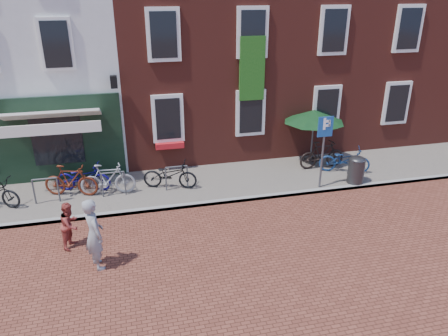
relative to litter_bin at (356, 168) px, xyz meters
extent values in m
plane|color=brown|center=(-6.44, -0.30, -0.62)|extent=(80.00, 80.00, 0.00)
cube|color=slate|center=(-5.44, 1.20, -0.57)|extent=(24.00, 3.00, 0.10)
cube|color=silver|center=(-11.44, 6.70, 3.88)|extent=(8.00, 8.00, 9.00)
cube|color=maroon|center=(-4.44, 6.70, 4.38)|extent=(6.00, 8.00, 10.00)
cube|color=maroon|center=(1.56, 6.70, 4.38)|extent=(6.00, 8.00, 10.00)
cube|color=maroon|center=(8.06, 6.70, 3.88)|extent=(7.00, 8.00, 9.00)
cylinder|color=#343336|center=(0.00, 0.00, -0.11)|extent=(0.55, 0.55, 0.82)
ellipsoid|color=#343336|center=(0.00, 0.00, 0.36)|extent=(0.55, 0.55, 0.25)
cylinder|color=#4C4C4F|center=(-1.32, -0.05, 0.63)|extent=(0.07, 0.07, 2.29)
cube|color=#17488F|center=(-1.32, -0.07, 1.58)|extent=(0.50, 0.04, 0.65)
cylinder|color=#4C4C4F|center=(-0.68, 2.10, -0.48)|extent=(0.50, 0.50, 0.08)
cylinder|color=#4C4C4F|center=(-0.68, 2.10, 0.42)|extent=(0.06, 0.06, 1.89)
cone|color=#113817|center=(-0.68, 2.10, 1.37)|extent=(2.25, 2.25, 0.45)
imported|color=gray|center=(-8.36, -2.68, 0.29)|extent=(0.65, 0.78, 1.82)
imported|color=#9A3730|center=(-9.02, -1.61, 0.01)|extent=(0.68, 0.75, 1.25)
imported|color=#571F10|center=(-9.24, 1.24, 0.00)|extent=(1.78, 0.96, 1.03)
imported|color=#110A65|center=(-8.89, 1.54, -0.06)|extent=(1.87, 1.06, 0.93)
imported|color=#979799|center=(-8.10, 1.07, 0.00)|extent=(1.75, 0.64, 1.03)
imported|color=black|center=(-6.14, 1.06, -0.06)|extent=(1.87, 1.13, 0.93)
imported|color=black|center=(-0.56, 1.44, 0.00)|extent=(1.72, 0.50, 1.03)
imported|color=navy|center=(0.06, 0.90, -0.06)|extent=(1.87, 1.23, 0.93)
camera|label=1|loc=(-7.42, -11.76, 5.66)|focal=34.31mm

